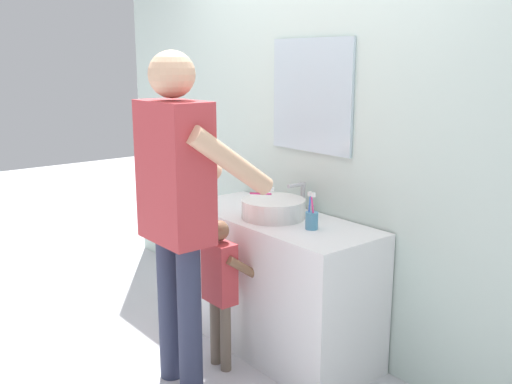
% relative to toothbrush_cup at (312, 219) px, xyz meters
% --- Properties ---
extents(ground_plane, '(14.00, 14.00, 0.00)m').
position_rel_toothbrush_cup_xyz_m(ground_plane, '(-0.31, -0.29, -0.87)').
color(ground_plane, silver).
extents(back_wall, '(4.40, 0.10, 2.70)m').
position_rel_toothbrush_cup_xyz_m(back_wall, '(-0.31, 0.33, 0.48)').
color(back_wall, silver).
rests_on(back_wall, ground).
extents(vanity_cabinet, '(1.32, 0.54, 0.82)m').
position_rel_toothbrush_cup_xyz_m(vanity_cabinet, '(-0.31, 0.01, -0.46)').
color(vanity_cabinet, white).
rests_on(vanity_cabinet, ground).
extents(sink_basin, '(0.37, 0.37, 0.11)m').
position_rel_toothbrush_cup_xyz_m(sink_basin, '(-0.31, -0.01, 0.00)').
color(sink_basin, silver).
rests_on(sink_basin, vanity_cabinet).
extents(faucet, '(0.18, 0.14, 0.18)m').
position_rel_toothbrush_cup_xyz_m(faucet, '(-0.31, 0.21, 0.03)').
color(faucet, '#B7BABF').
rests_on(faucet, vanity_cabinet).
extents(toothbrush_cup, '(0.07, 0.07, 0.21)m').
position_rel_toothbrush_cup_xyz_m(toothbrush_cup, '(0.00, 0.00, 0.00)').
color(toothbrush_cup, '#4C8EB2').
rests_on(toothbrush_cup, vanity_cabinet).
extents(child_toddler, '(0.27, 0.27, 0.87)m').
position_rel_toothbrush_cup_xyz_m(child_toddler, '(-0.31, -0.39, -0.35)').
color(child_toddler, '#6B5B4C').
rests_on(child_toddler, ground).
extents(adult_parent, '(0.55, 0.57, 1.77)m').
position_rel_toothbrush_cup_xyz_m(adult_parent, '(-0.30, -0.65, 0.19)').
color(adult_parent, '#2D334C').
rests_on(adult_parent, ground).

